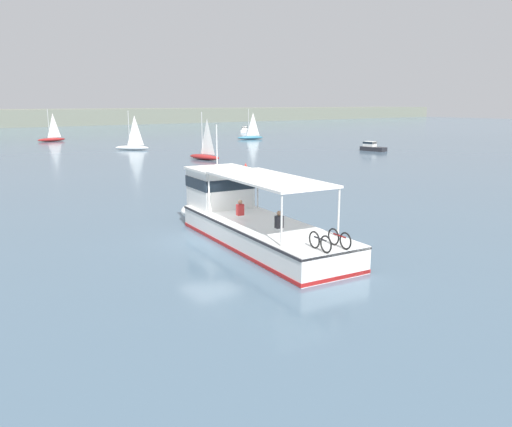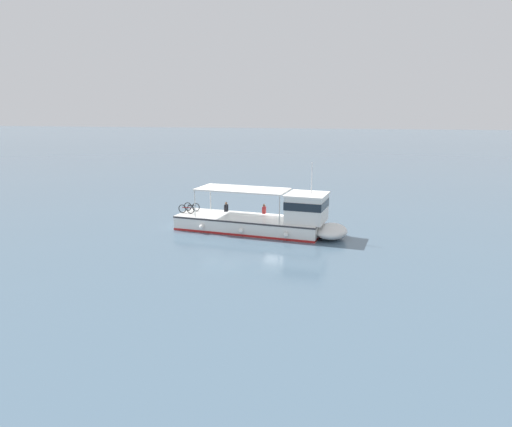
# 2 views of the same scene
# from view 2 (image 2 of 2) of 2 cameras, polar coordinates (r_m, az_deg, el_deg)

# --- Properties ---
(ground_plane) EXTENTS (400.00, 400.00, 0.00)m
(ground_plane) POSITION_cam_2_polar(r_m,az_deg,el_deg) (35.34, 3.11, -1.81)
(ground_plane) COLOR slate
(ferry_main) EXTENTS (4.66, 13.02, 5.32)m
(ferry_main) POSITION_cam_2_polar(r_m,az_deg,el_deg) (33.61, 1.63, -0.77)
(ferry_main) COLOR white
(ferry_main) RESTS_ON ground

